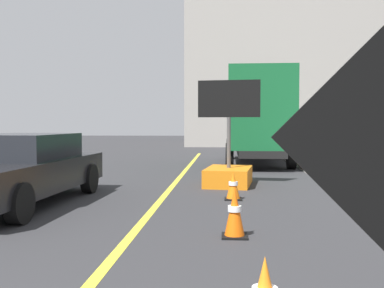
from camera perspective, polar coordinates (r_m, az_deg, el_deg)
name	(u,v)px	position (r m, az deg, el deg)	size (l,w,h in m)	color
lane_center_stripe	(130,237)	(6.58, -7.72, -11.37)	(0.14, 36.00, 0.01)	yellow
arrow_board_trailer	(229,166)	(11.84, 4.59, -2.81)	(1.60, 1.92, 2.70)	orange
box_truck	(257,116)	(18.09, 8.15, 3.47)	(2.50, 7.03, 3.52)	black
pickup_car	(19,169)	(9.59, -20.78, -2.93)	(2.14, 5.05, 1.38)	black
highway_guide_sign	(272,92)	(27.17, 10.00, 6.38)	(2.79, 0.21, 5.00)	gray
far_building_block	(277,76)	(36.17, 10.51, 8.33)	(13.44, 10.00, 10.52)	gray
traffic_cone_mid_lane	(235,212)	(6.47, 5.33, -8.50)	(0.36, 0.36, 0.71)	black
traffic_cone_far_lane	(233,186)	(9.60, 5.16, -5.21)	(0.36, 0.36, 0.59)	black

